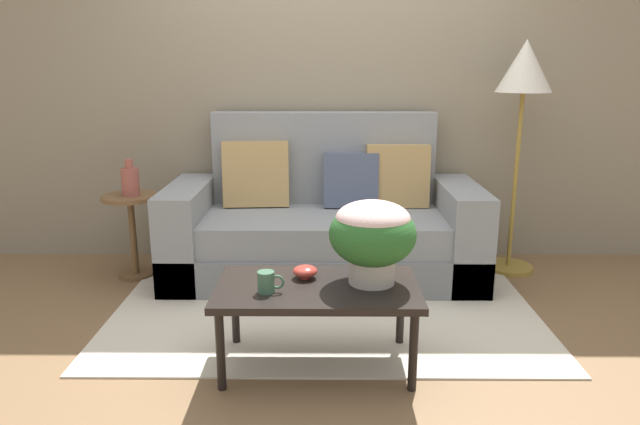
{
  "coord_description": "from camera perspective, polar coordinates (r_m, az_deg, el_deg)",
  "views": [
    {
      "loc": [
        -0.01,
        -3.11,
        1.43
      ],
      "look_at": [
        -0.03,
        0.02,
        0.61
      ],
      "focal_mm": 32.27,
      "sensor_mm": 36.0,
      "label": 1
    }
  ],
  "objects": [
    {
      "name": "table_vase",
      "position": [
        4.01,
        -18.31,
        3.01
      ],
      "size": [
        0.12,
        0.12,
        0.24
      ],
      "color": "#934C42",
      "rests_on": "side_table"
    },
    {
      "name": "ground_plane",
      "position": [
        3.42,
        0.48,
        -10.09
      ],
      "size": [
        14.0,
        14.0,
        0.0
      ],
      "primitive_type": "plane",
      "color": "brown"
    },
    {
      "name": "potted_plant",
      "position": [
        2.69,
        5.24,
        -2.06
      ],
      "size": [
        0.41,
        0.41,
        0.4
      ],
      "color": "#B7B2A8",
      "rests_on": "coffee_table"
    },
    {
      "name": "coffee_mug",
      "position": [
        2.64,
        -5.29,
        -6.88
      ],
      "size": [
        0.12,
        0.08,
        0.1
      ],
      "color": "#3D664C",
      "rests_on": "coffee_table"
    },
    {
      "name": "coffee_table",
      "position": [
        2.74,
        -0.27,
        -8.06
      ],
      "size": [
        0.96,
        0.54,
        0.41
      ],
      "color": "black",
      "rests_on": "ground"
    },
    {
      "name": "snack_bowl",
      "position": [
        2.8,
        -1.48,
        -5.85
      ],
      "size": [
        0.12,
        0.12,
        0.06
      ],
      "color": "#B2382D",
      "rests_on": "coffee_table"
    },
    {
      "name": "floor_lamp",
      "position": [
        4.11,
        19.54,
        11.93
      ],
      "size": [
        0.36,
        0.36,
        1.58
      ],
      "color": "olive",
      "rests_on": "ground"
    },
    {
      "name": "side_table",
      "position": [
        4.09,
        -18.16,
        -0.78
      ],
      "size": [
        0.37,
        0.37,
        0.58
      ],
      "color": "brown",
      "rests_on": "ground"
    },
    {
      "name": "area_rug",
      "position": [
        3.58,
        0.47,
        -8.84
      ],
      "size": [
        2.48,
        1.79,
        0.01
      ],
      "primitive_type": "cube",
      "color": "beige",
      "rests_on": "ground"
    },
    {
      "name": "wall_back",
      "position": [
        4.27,
        0.5,
        13.96
      ],
      "size": [
        6.4,
        0.12,
        2.77
      ],
      "primitive_type": "cube",
      "color": "gray",
      "rests_on": "ground"
    },
    {
      "name": "couch",
      "position": [
        3.96,
        0.42,
        -1.49
      ],
      "size": [
        2.09,
        0.87,
        1.1
      ],
      "color": "slate",
      "rests_on": "ground"
    }
  ]
}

